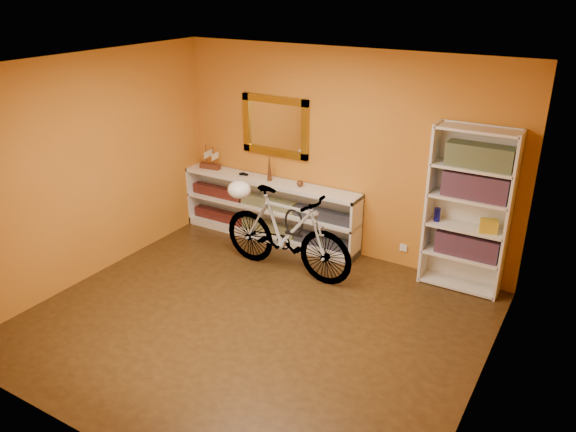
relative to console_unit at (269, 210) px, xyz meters
The scene contains 24 objects.
floor 2.10m from the console_unit, 62.17° to the right, with size 4.50×4.00×0.01m, color #301F0D.
ceiling 2.99m from the console_unit, 62.17° to the right, with size 4.50×4.00×0.01m, color silver.
back_wall 1.31m from the console_unit, 11.22° to the left, with size 4.50×0.01×2.60m, color #B9691B.
left_wall 2.40m from the console_unit, 125.55° to the right, with size 0.01×4.00×2.60m, color #B9691B.
right_wall 3.79m from the console_unit, 29.46° to the right, with size 0.01×4.00×2.60m, color #B9691B.
gilt_mirror 1.13m from the console_unit, 86.94° to the left, with size 0.98×0.06×0.78m, color olive.
wall_socket 1.87m from the console_unit, ahead, with size 0.09×0.01×0.09m, color silver.
console_unit is the anchor object (origin of this frame).
cd_row_lower 0.26m from the console_unit, 90.00° to the right, with size 2.50×0.13×0.14m, color black.
cd_row_upper 0.11m from the console_unit, 90.00° to the right, with size 2.50×0.13×0.14m, color navy.
model_ship 1.15m from the console_unit, behind, with size 0.30×0.11×0.35m, color #452013, non-canonical shape.
toy_car 0.59m from the console_unit, behind, with size 0.00×0.00×0.00m, color black.
bronze_ornament 0.61m from the console_unit, ahead, with size 0.06×0.06×0.38m, color brown.
decorative_orb 0.67m from the console_unit, ahead, with size 0.08×0.08×0.08m, color brown.
bookcase 2.65m from the console_unit, ahead, with size 0.90×0.30×1.90m, color silver, non-canonical shape.
book_row_a 2.65m from the console_unit, ahead, with size 0.70×0.22×0.26m, color maroon.
book_row_b 2.77m from the console_unit, ahead, with size 0.70×0.22×0.28m, color maroon.
book_row_c 2.89m from the console_unit, ahead, with size 0.70×0.22×0.25m, color navy.
travel_mug 2.31m from the console_unit, ahead, with size 0.07×0.07×0.16m, color navy.
red_tin 2.66m from the console_unit, ahead, with size 0.16×0.16×0.20m, color maroon.
yellow_bag 2.88m from the console_unit, ahead, with size 0.19×0.13×0.15m, color gold.
bicycle 0.99m from the console_unit, 45.61° to the right, with size 1.80×0.47×1.06m, color silver.
helmet 0.85m from the console_unit, 90.04° to the right, with size 0.29×0.28×0.22m, color white.
u_lock 1.10m from the console_unit, 41.68° to the right, with size 0.25×0.25×0.03m, color black.
Camera 1 is at (2.86, -4.10, 3.32)m, focal length 34.98 mm.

